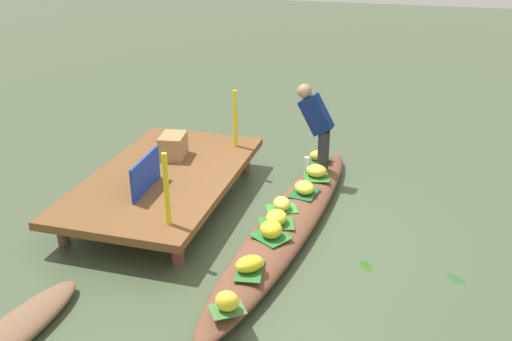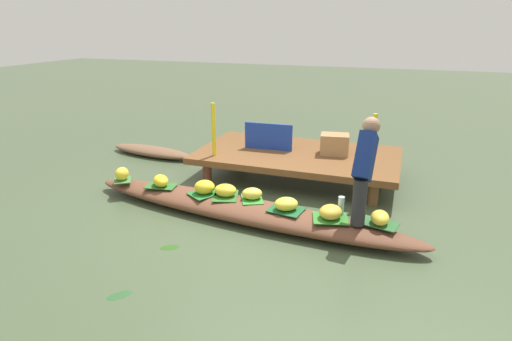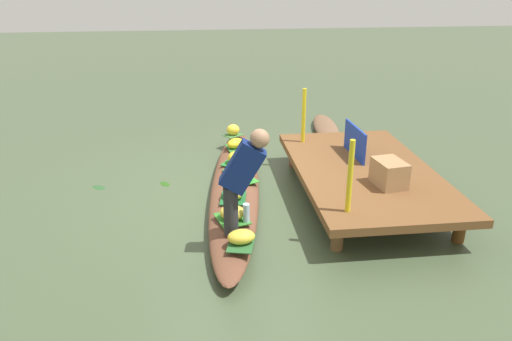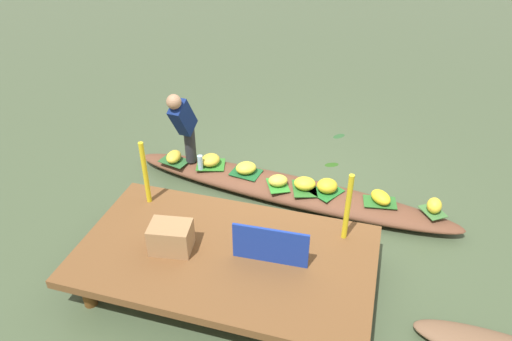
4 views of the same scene
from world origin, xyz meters
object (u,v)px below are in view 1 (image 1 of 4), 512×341
object	(u,v)px
vendor_boat	(288,223)
moored_boat	(8,336)
market_banner	(146,174)
banana_bunch_3	(271,229)
banana_bunch_1	(316,171)
banana_bunch_5	(282,204)
produce_crate	(173,146)
banana_bunch_2	(249,264)
banana_bunch_6	(227,301)
banana_bunch_0	(320,156)
banana_bunch_4	(304,187)
water_bottle	(307,165)
vendor_person	(316,121)
banana_bunch_7	(276,217)

from	to	relation	value
vendor_boat	moored_boat	bearing A→B (deg)	149.42
market_banner	banana_bunch_3	bearing A→B (deg)	-104.44
market_banner	banana_bunch_1	bearing A→B (deg)	-55.95
banana_bunch_5	produce_crate	size ratio (longest dim) A/B	0.60
vendor_boat	banana_bunch_2	world-z (taller)	banana_bunch_2
banana_bunch_5	banana_bunch_6	world-z (taller)	banana_bunch_6
vendor_boat	banana_bunch_0	xyz separation A→B (m)	(1.73, -0.08, 0.20)
vendor_boat	banana_bunch_4	xyz separation A→B (m)	(0.62, -0.07, 0.20)
moored_boat	banana_bunch_5	xyz separation A→B (m)	(2.72, -1.86, 0.23)
banana_bunch_1	banana_bunch_2	bearing A→B (deg)	174.48
banana_bunch_0	water_bottle	xyz separation A→B (m)	(-0.46, 0.10, 0.04)
banana_bunch_2	water_bottle	world-z (taller)	water_bottle
banana_bunch_3	banana_bunch_5	xyz separation A→B (m)	(0.67, 0.04, -0.02)
banana_bunch_5	vendor_person	xyz separation A→B (m)	(1.39, -0.14, 0.60)
banana_bunch_3	water_bottle	bearing A→B (deg)	-1.20
moored_boat	banana_bunch_7	size ratio (longest dim) A/B	6.16
moored_boat	market_banner	distance (m)	2.49
water_bottle	vendor_boat	bearing A→B (deg)	-178.85
banana_bunch_0	banana_bunch_3	bearing A→B (deg)	176.52
banana_bunch_7	water_bottle	bearing A→B (deg)	-1.98
banana_bunch_5	produce_crate	xyz separation A→B (m)	(0.76, 1.74, 0.27)
banana_bunch_4	produce_crate	bearing A→B (deg)	82.53
banana_bunch_6	water_bottle	bearing A→B (deg)	-1.73
banana_bunch_6	market_banner	size ratio (longest dim) A/B	0.28
banana_bunch_7	banana_bunch_5	bearing A→B (deg)	3.83
vendor_boat	banana_bunch_1	world-z (taller)	banana_bunch_1
banana_bunch_2	banana_bunch_7	xyz separation A→B (m)	(1.00, -0.03, 0.00)
banana_bunch_0	banana_bunch_6	size ratio (longest dim) A/B	1.32
moored_boat	banana_bunch_2	size ratio (longest dim) A/B	6.02
banana_bunch_4	vendor_person	world-z (taller)	vendor_person
banana_bunch_1	vendor_person	distance (m)	0.69
vendor_person	banana_bunch_7	bearing A→B (deg)	176.10
banana_bunch_2	market_banner	size ratio (longest dim) A/B	0.37
market_banner	produce_crate	world-z (taller)	market_banner
banana_bunch_0	water_bottle	distance (m)	0.47
banana_bunch_0	vendor_person	bearing A→B (deg)	171.59
water_bottle	market_banner	world-z (taller)	market_banner
banana_bunch_6	vendor_person	xyz separation A→B (m)	(3.42, -0.16, 0.58)
banana_bunch_1	banana_bunch_2	distance (m)	2.44
moored_boat	banana_bunch_4	xyz separation A→B (m)	(3.23, -2.03, 0.24)
banana_bunch_6	banana_bunch_7	world-z (taller)	banana_bunch_6
vendor_boat	banana_bunch_5	bearing A→B (deg)	50.32
banana_bunch_0	produce_crate	distance (m)	2.12
banana_bunch_6	vendor_person	size ratio (longest dim) A/B	0.19
banana_bunch_2	banana_bunch_5	bearing A→B (deg)	-0.17
moored_boat	produce_crate	distance (m)	3.52
banana_bunch_3	banana_bunch_5	size ratio (longest dim) A/B	1.04
banana_bunch_3	banana_bunch_6	bearing A→B (deg)	177.55
banana_bunch_1	banana_bunch_5	size ratio (longest dim) A/B	1.09
banana_bunch_6	banana_bunch_4	bearing A→B (deg)	-4.41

